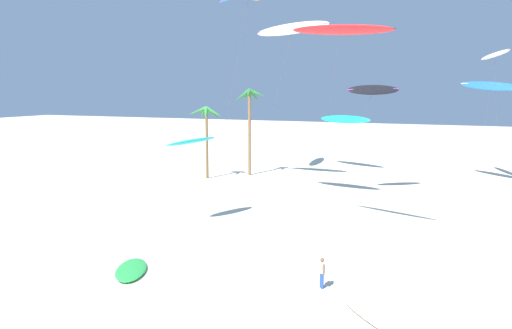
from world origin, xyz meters
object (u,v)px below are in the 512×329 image
flying_kite_4 (373,90)px  flying_kite_1 (495,55)px  flying_kite_3 (292,29)px  palm_tree_1 (250,105)px  palm_tree_0 (207,118)px  person_foreground_walker (322,272)px  flying_kite_2 (191,141)px  flying_kite_5 (490,86)px  grounded_kite_2 (131,270)px  grounded_kite_0 (384,322)px  flying_kite_10 (340,30)px  flying_kite_6 (345,119)px

flying_kite_4 → flying_kite_1: bearing=45.9°
flying_kite_3 → palm_tree_1: bearing=126.6°
palm_tree_0 → flying_kite_3: 18.01m
flying_kite_4 → person_foreground_walker: 26.31m
flying_kite_4 → flying_kite_3: bearing=-130.1°
flying_kite_2 → flying_kite_3: bearing=62.0°
flying_kite_2 → flying_kite_5: (20.96, 26.31, 4.25)m
palm_tree_1 → grounded_kite_2: bearing=-77.9°
person_foreground_walker → flying_kite_4: bearing=94.7°
grounded_kite_2 → person_foreground_walker: bearing=10.3°
palm_tree_0 → flying_kite_5: bearing=15.9°
flying_kite_2 → flying_kite_5: size_ratio=0.57×
palm_tree_1 → flying_kite_2: bearing=-77.6°
grounded_kite_0 → person_foreground_walker: (-3.63, 3.02, 0.71)m
flying_kite_1 → flying_kite_3: (-16.44, -17.88, 1.51)m
grounded_kite_2 → flying_kite_2: bearing=101.4°
palm_tree_0 → flying_kite_1: size_ratio=0.58×
flying_kite_1 → flying_kite_4: flying_kite_1 is taller
flying_kite_4 → grounded_kite_0: 29.84m
palm_tree_1 → flying_kite_4: (15.47, -6.08, 1.77)m
flying_kite_10 → grounded_kite_2: size_ratio=3.50×
grounded_kite_2 → person_foreground_walker: person_foreground_walker is taller
flying_kite_3 → person_foreground_walker: (7.86, -17.62, -14.42)m
palm_tree_1 → flying_kite_1: 27.08m
flying_kite_1 → flying_kite_4: 15.69m
flying_kite_1 → flying_kite_3: size_ratio=0.89×
flying_kite_5 → palm_tree_1: bearing=-170.5°
flying_kite_4 → person_foreground_walker: bearing=-85.3°
flying_kite_1 → flying_kite_4: (-10.61, -10.96, -3.65)m
palm_tree_0 → palm_tree_1: bearing=48.7°
flying_kite_3 → grounded_kite_0: size_ratio=3.05×
grounded_kite_0 → flying_kite_3: bearing=119.1°
flying_kite_4 → grounded_kite_2: bearing=-107.8°
flying_kite_2 → flying_kite_6: 31.78m
palm_tree_0 → flying_kite_1: bearing=16.8°
flying_kite_6 → flying_kite_10: size_ratio=0.58×
flying_kite_1 → flying_kite_5: flying_kite_1 is taller
person_foreground_walker → grounded_kite_0: bearing=-39.8°
palm_tree_1 → flying_kite_3: bearing=-53.4°
palm_tree_1 → flying_kite_2: size_ratio=1.46×
flying_kite_4 → person_foreground_walker: flying_kite_4 is taller
flying_kite_1 → flying_kite_3: bearing=-132.6°
flying_kite_5 → flying_kite_3: bearing=-133.0°
flying_kite_5 → flying_kite_6: 17.86m
flying_kite_6 → grounded_kite_2: bearing=-93.1°
palm_tree_1 → grounded_kite_0: size_ratio=1.96×
flying_kite_1 → flying_kite_5: size_ratio=1.15×
flying_kite_3 → flying_kite_6: bearing=91.1°
flying_kite_5 → person_foreground_walker: (-8.32, -34.95, -9.67)m
palm_tree_1 → palm_tree_0: bearing=-131.3°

